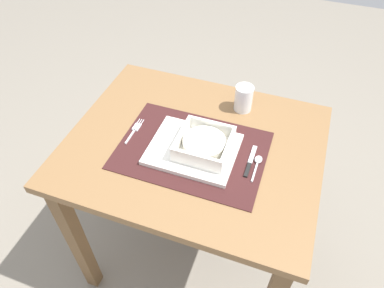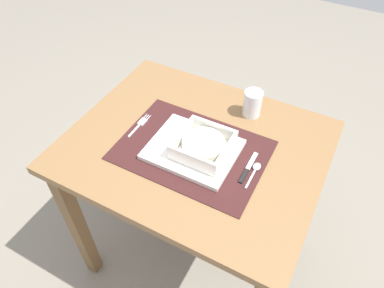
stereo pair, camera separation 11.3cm
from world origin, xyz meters
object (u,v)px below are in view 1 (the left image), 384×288
at_px(porridge_bowl, 204,145).
at_px(butter_knife, 250,163).
at_px(dining_table, 194,167).
at_px(spoon, 258,162).
at_px(drinking_glass, 243,100).
at_px(fork, 135,129).

xyz_separation_m(porridge_bowl, butter_knife, (0.15, 0.01, -0.04)).
relative_size(dining_table, spoon, 7.76).
distance_m(dining_table, drinking_glass, 0.30).
xyz_separation_m(dining_table, spoon, (0.22, -0.02, 0.13)).
distance_m(fork, spoon, 0.43).
xyz_separation_m(porridge_bowl, drinking_glass, (0.06, 0.26, 0.00)).
relative_size(fork, drinking_glass, 1.30).
distance_m(dining_table, butter_knife, 0.24).
bearing_deg(drinking_glass, spoon, -65.57).
relative_size(dining_table, porridge_bowl, 5.12).
height_order(dining_table, porridge_bowl, porridge_bowl).
height_order(dining_table, fork, fork).
height_order(porridge_bowl, spoon, porridge_bowl).
xyz_separation_m(dining_table, drinking_glass, (0.11, 0.22, 0.17)).
bearing_deg(spoon, porridge_bowl, -176.00).
distance_m(porridge_bowl, fork, 0.26).
height_order(fork, spoon, spoon).
relative_size(fork, butter_knife, 0.93).
xyz_separation_m(spoon, butter_knife, (-0.02, -0.01, -0.00)).
xyz_separation_m(dining_table, fork, (-0.21, -0.01, 0.13)).
bearing_deg(drinking_glass, dining_table, -115.86).
bearing_deg(spoon, butter_knife, -155.68).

